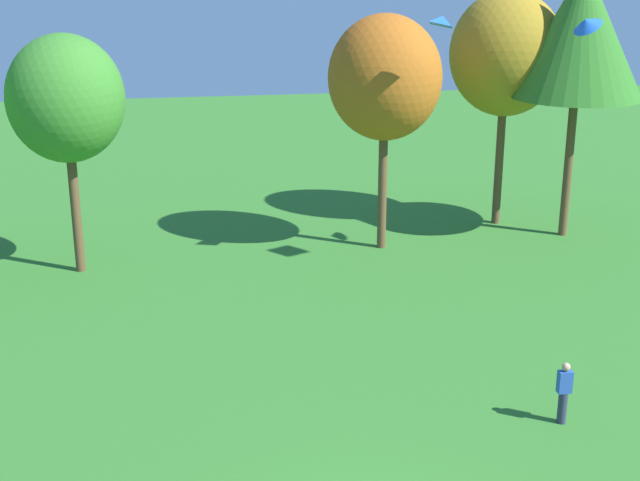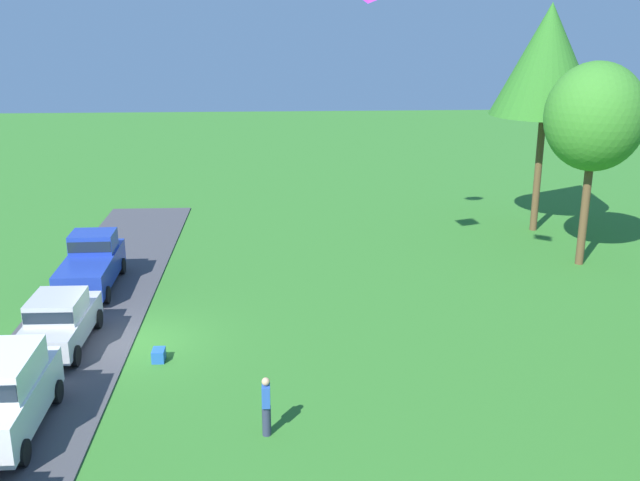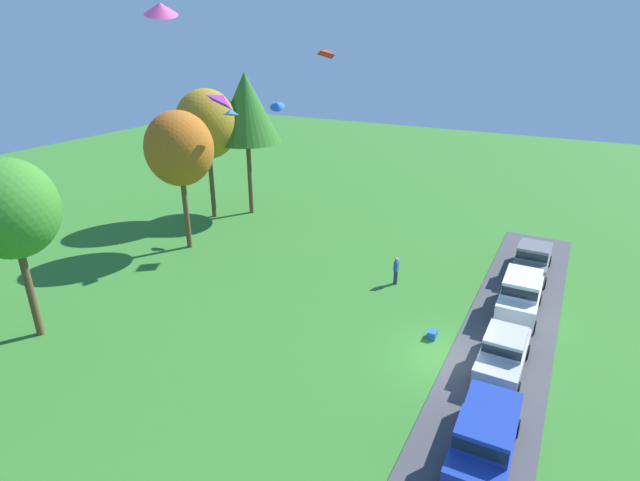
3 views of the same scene
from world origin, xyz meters
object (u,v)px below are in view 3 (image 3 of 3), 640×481
car_pickup_by_flagpole (484,439)px  person_watching_sky (396,271)px  kite_delta_near_flag (160,8)px  cooler_box (432,334)px  kite_diamond_low_drifter (327,53)px  car_pickup_near_entrance (532,259)px  car_sedan_mid_row (503,351)px  tree_lone_near (246,108)px  tree_far_left (10,209)px  car_suv_far_end (520,294)px  kite_diamond_mid_center (231,112)px  tree_far_right (179,149)px  tree_right_of_center (207,124)px  kite_delta_topmost (277,105)px  kite_diamond_high_left (223,99)px

car_pickup_by_flagpole → person_watching_sky: size_ratio=2.94×
car_pickup_by_flagpole → kite_delta_near_flag: 17.60m
cooler_box → kite_diamond_low_drifter: bearing=46.9°
car_pickup_near_entrance → kite_delta_near_flag: (-17.93, 10.93, 13.52)m
car_sedan_mid_row → person_watching_sky: (5.79, 7.02, -0.16)m
tree_lone_near → cooler_box: 23.45m
car_pickup_by_flagpole → tree_far_left: 21.94m
car_suv_far_end → kite_diamond_mid_center: size_ratio=5.42×
car_pickup_near_entrance → tree_far_right: tree_far_right is taller
car_pickup_near_entrance → car_suv_far_end: bearing=179.7°
person_watching_sky → cooler_box: bearing=-142.3°
car_pickup_near_entrance → tree_right_of_center: tree_right_of_center is taller
cooler_box → kite_delta_topmost: size_ratio=0.53×
tree_right_of_center → kite_diamond_low_drifter: (1.42, -9.60, 5.26)m
car_pickup_by_flagpole → kite_diamond_high_left: size_ratio=5.02×
kite_diamond_high_left → kite_delta_near_flag: bearing=179.3°
car_sedan_mid_row → kite_diamond_high_left: 15.81m
tree_far_right → tree_right_of_center: (5.86, 2.50, 0.54)m
car_pickup_by_flagpole → car_suv_far_end: 11.13m
kite_delta_topmost → person_watching_sky: bearing=-114.4°
car_suv_far_end → tree_lone_near: bearing=72.1°
cooler_box → kite_delta_topmost: bearing=56.7°
kite_delta_topmost → tree_far_left: bearing=171.8°
car_sedan_mid_row → kite_diamond_low_drifter: kite_diamond_low_drifter is taller
kite_diamond_high_left → car_sedan_mid_row: bearing=-67.8°
car_pickup_by_flagpole → kite_delta_near_flag: kite_delta_near_flag is taller
kite_delta_near_flag → kite_diamond_low_drifter: bearing=11.3°
car_pickup_by_flagpole → kite_diamond_low_drifter: (17.43, 14.94, 11.64)m
car_sedan_mid_row → cooler_box: size_ratio=7.90×
tree_right_of_center → kite_diamond_low_drifter: kite_diamond_low_drifter is taller
tree_far_left → kite_delta_topmost: 18.87m
cooler_box → kite_delta_topmost: kite_delta_topmost is taller
tree_lone_near → car_suv_far_end: bearing=-107.9°
car_pickup_by_flagpole → tree_lone_near: (18.27, 22.41, 7.48)m
car_pickup_by_flagpole → person_watching_sky: (11.54, 7.28, -0.23)m
kite_diamond_low_drifter → kite_diamond_high_left: kite_diamond_low_drifter is taller
person_watching_sky → tree_right_of_center: bearing=75.5°
car_suv_far_end → kite_diamond_high_left: kite_diamond_high_left is taller
tree_lone_near → kite_delta_topmost: bearing=-112.8°
car_pickup_near_entrance → kite_delta_near_flag: kite_delta_near_flag is taller
car_suv_far_end → tree_lone_near: (7.15, 22.13, 7.29)m
kite_diamond_low_drifter → tree_lone_near: bearing=83.6°
car_suv_far_end → tree_lone_near: tree_lone_near is taller
tree_far_left → tree_lone_near: 20.27m
car_sedan_mid_row → tree_right_of_center: size_ratio=0.44×
car_suv_far_end → car_pickup_near_entrance: car_suv_far_end is taller
tree_far_left → kite_delta_topmost: bearing=-8.2°
tree_far_right → kite_diamond_high_left: (-8.86, -10.90, 4.66)m
car_suv_far_end → kite_delta_topmost: bearing=73.2°
car_pickup_by_flagpole → person_watching_sky: car_pickup_by_flagpole is taller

